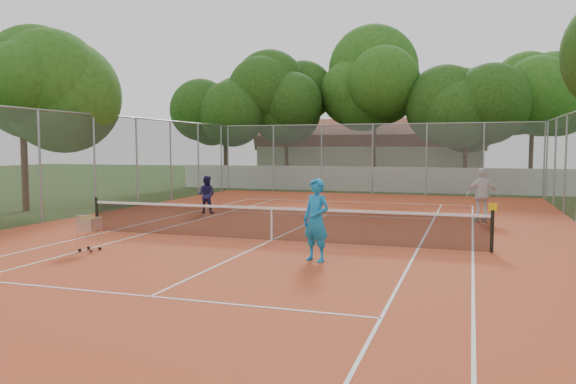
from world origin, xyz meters
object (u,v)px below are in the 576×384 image
(tennis_net, at_px, (272,223))
(player_near, at_px, (316,220))
(player_far_left, at_px, (206,195))
(clubhouse, at_px, (373,154))
(player_far_right, at_px, (482,195))
(ball_hopper, at_px, (89,233))

(tennis_net, height_order, player_near, player_near)
(player_far_left, bearing_deg, clubhouse, -100.79)
(player_far_right, bearing_deg, tennis_net, 29.89)
(tennis_net, xyz_separation_m, player_far_left, (-4.75, 5.43, 0.27))
(ball_hopper, bearing_deg, clubhouse, 78.92)
(player_far_left, relative_size, player_far_right, 0.78)
(tennis_net, relative_size, player_far_right, 6.14)
(clubhouse, height_order, ball_hopper, clubhouse)
(tennis_net, height_order, player_far_right, player_far_right)
(player_near, relative_size, ball_hopper, 2.03)
(player_far_right, distance_m, ball_hopper, 13.32)
(player_near, height_order, ball_hopper, player_near)
(player_far_left, bearing_deg, player_far_right, 179.57)
(clubhouse, bearing_deg, tennis_net, -86.05)
(player_far_left, xyz_separation_m, player_far_right, (10.54, 0.68, 0.21))
(player_near, xyz_separation_m, player_far_right, (3.81, 8.54, -0.00))
(clubhouse, relative_size, player_near, 8.45)
(player_near, relative_size, player_far_left, 1.28)
(player_far_left, height_order, player_far_right, player_far_right)
(player_near, height_order, player_far_right, player_near)
(clubhouse, bearing_deg, player_far_left, -96.67)
(tennis_net, distance_m, player_far_left, 7.22)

